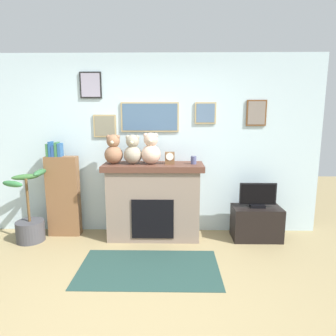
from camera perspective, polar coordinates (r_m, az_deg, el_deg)
The scene contains 13 objects.
ground_plane at distance 3.02m, azimuth -8.70°, elevation -25.53°, with size 12.00×12.00×0.00m, color #928056.
back_wall at distance 4.45m, azimuth -4.86°, elevation 4.40°, with size 5.20×0.15×2.60m.
fireplace at distance 4.28m, azimuth -2.76°, elevation -6.20°, with size 1.39×0.55×1.08m.
bookshelf at distance 4.59m, azimuth -19.44°, elevation -4.71°, with size 0.45×0.16×1.38m.
potted_plant at distance 4.64m, azimuth -24.93°, elevation -9.30°, with size 0.52×0.59×1.02m.
tv_stand at distance 4.49m, azimuth 16.51°, elevation -10.03°, with size 0.67×0.40×0.47m, color black.
television at distance 4.37m, azimuth 16.78°, elevation -5.14°, with size 0.51×0.14×0.35m.
area_rug at distance 3.64m, azimuth -3.66°, elevation -18.59°, with size 1.62×0.92×0.01m, color #213E38.
candle_jar at distance 4.14m, azimuth 4.91°, elevation 1.52°, with size 0.08×0.08×0.11m, color #4C517A.
mantel_clock at distance 4.12m, azimuth 0.34°, elevation 1.93°, with size 0.13×0.10×0.17m.
teddy_bear_tan at distance 4.19m, azimuth -10.38°, elevation 3.27°, with size 0.25×0.25×0.41m.
teddy_bear_brown at distance 4.15m, azimuth -6.76°, elevation 3.29°, with size 0.25×0.25×0.41m.
teddy_bear_grey at distance 4.12m, azimuth -3.30°, elevation 3.46°, with size 0.27×0.27×0.43m.
Camera 1 is at (0.45, -2.41, 1.76)m, focal length 31.89 mm.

